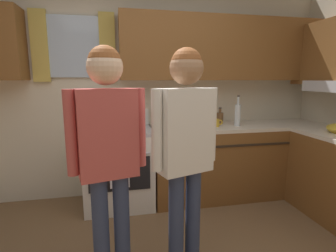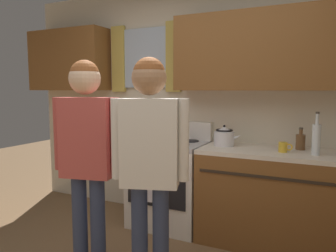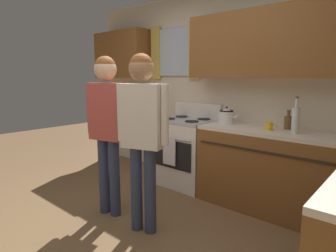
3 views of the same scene
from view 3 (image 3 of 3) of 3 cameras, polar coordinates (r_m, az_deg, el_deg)
name	(u,v)px [view 3 (image 3 of 3)]	position (r m, az deg, el deg)	size (l,w,h in m)	color
ground_plane	(108,237)	(2.87, -11.87, -20.93)	(12.00, 12.00, 0.00)	brown
back_wall_unit	(222,72)	(3.79, 10.80, 10.58)	(4.60, 0.42, 2.60)	beige
kitchen_counter_run	(326,197)	(2.82, 29.09, -12.37)	(2.19, 2.05, 0.90)	brown
stove_oven	(186,151)	(3.90, 3.66, -4.93)	(0.76, 0.67, 1.10)	silver
bottle_squat_brown	(288,122)	(3.32, 22.96, 0.73)	(0.08, 0.08, 0.21)	brown
bottle_tall_clear	(295,120)	(3.07, 24.19, 1.19)	(0.07, 0.07, 0.37)	silver
mug_mustard_yellow	(269,126)	(3.18, 19.64, -0.01)	(0.12, 0.08, 0.09)	gold
stovetop_kettle	(226,116)	(3.50, 11.64, 2.04)	(0.27, 0.20, 0.21)	silver
adult_left	(107,118)	(2.97, -12.11, 1.66)	(0.50, 0.24, 1.66)	#2D3856
adult_in_plaid	(142,123)	(2.57, -5.19, 0.60)	(0.49, 0.27, 1.66)	#2D3856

